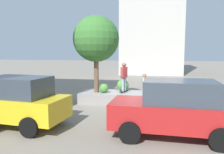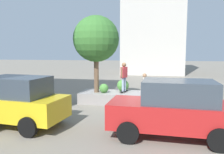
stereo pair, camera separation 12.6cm
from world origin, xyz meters
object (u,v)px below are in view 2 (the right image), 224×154
at_px(plaza_tree, 96,39).
at_px(passerby_with_bag, 144,84).
at_px(skateboard, 124,91).
at_px(sedan_parked, 173,109).
at_px(skateboarder, 124,75).
at_px(planter_ledge, 112,97).
at_px(taxi_cab, 14,101).

height_order(plaza_tree, passerby_with_bag, plaza_tree).
height_order(plaza_tree, skateboard, plaza_tree).
height_order(sedan_parked, passerby_with_bag, sedan_parked).
height_order(skateboard, skateboarder, skateboarder).
bearing_deg(planter_ledge, plaza_tree, 12.52).
xyz_separation_m(skateboarder, passerby_with_bag, (-1.15, -1.22, -0.72)).
xyz_separation_m(plaza_tree, sedan_parked, (-4.02, 4.73, -2.69)).
relative_size(sedan_parked, passerby_with_bag, 2.70).
distance_m(planter_ledge, sedan_parked, 5.88).
bearing_deg(skateboarder, sedan_parked, 115.86).
xyz_separation_m(plaza_tree, skateboard, (-1.60, -0.26, -3.04)).
distance_m(planter_ledge, skateboarder, 1.53).
xyz_separation_m(sedan_parked, passerby_with_bag, (1.27, -6.21, -0.08)).
xyz_separation_m(skateboarder, taxi_cab, (3.83, 4.90, -0.64)).
height_order(planter_ledge, skateboard, skateboard).
relative_size(skateboarder, passerby_with_bag, 1.02).
bearing_deg(passerby_with_bag, plaza_tree, 28.38).
distance_m(skateboard, sedan_parked, 5.56).
distance_m(plaza_tree, taxi_cab, 5.81).
height_order(skateboarder, passerby_with_bag, skateboarder).
relative_size(plaza_tree, taxi_cab, 0.99).
distance_m(plaza_tree, skateboard, 3.45).
bearing_deg(skateboarder, taxi_cab, 51.98).
bearing_deg(planter_ledge, skateboard, -174.95).
bearing_deg(plaza_tree, skateboard, -170.72).
height_order(planter_ledge, taxi_cab, taxi_cab).
bearing_deg(skateboard, skateboarder, 90.00).
height_order(sedan_parked, taxi_cab, sedan_parked).
bearing_deg(planter_ledge, sedan_parked, 122.34).
height_order(taxi_cab, passerby_with_bag, taxi_cab).
xyz_separation_m(planter_ledge, skateboarder, (-0.70, -0.06, 1.36)).
xyz_separation_m(plaza_tree, taxi_cab, (2.23, 4.64, -2.70)).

